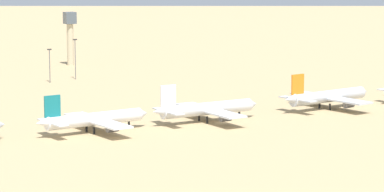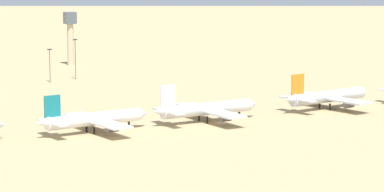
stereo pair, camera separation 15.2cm
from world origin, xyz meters
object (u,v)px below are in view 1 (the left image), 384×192
object	(u,v)px
parked_jet_teal_1	(93,119)
light_pole_east	(50,63)
parked_jet_white_2	(206,109)
light_pole_mid	(75,56)
control_tower	(70,33)
parked_jet_orange_3	(327,97)

from	to	relation	value
parked_jet_teal_1	light_pole_east	distance (m)	113.96
parked_jet_white_2	light_pole_mid	xyz separation A→B (m)	(0.19, 115.97, 5.69)
control_tower	light_pole_east	world-z (taller)	control_tower
light_pole_mid	light_pole_east	size ratio (longest dim) A/B	1.22
parked_jet_teal_1	control_tower	xyz separation A→B (m)	(54.68, 166.86, 11.47)
light_pole_mid	parked_jet_white_2	bearing A→B (deg)	-90.09
light_pole_east	parked_jet_orange_3	bearing A→B (deg)	-60.37
control_tower	light_pole_east	distance (m)	63.57
parked_jet_teal_1	light_pole_east	xyz separation A→B (m)	(25.00, 111.10, 4.22)
light_pole_east	control_tower	bearing A→B (deg)	61.97
parked_jet_white_2	control_tower	distance (m)	167.97
parked_jet_teal_1	parked_jet_white_2	distance (m)	37.92
parked_jet_white_2	light_pole_mid	world-z (taller)	light_pole_mid
parked_jet_orange_3	control_tower	world-z (taller)	control_tower
control_tower	light_pole_mid	distance (m)	53.70
parked_jet_orange_3	light_pole_east	world-z (taller)	light_pole_east
parked_jet_orange_3	light_pole_east	bearing A→B (deg)	110.38
parked_jet_white_2	light_pole_mid	size ratio (longest dim) A/B	2.23
parked_jet_orange_3	light_pole_east	xyz separation A→B (m)	(-61.55, 108.24, 3.97)
parked_jet_orange_3	control_tower	distance (m)	167.44
parked_jet_orange_3	control_tower	size ratio (longest dim) A/B	1.53
parked_jet_teal_1	parked_jet_orange_3	distance (m)	86.60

